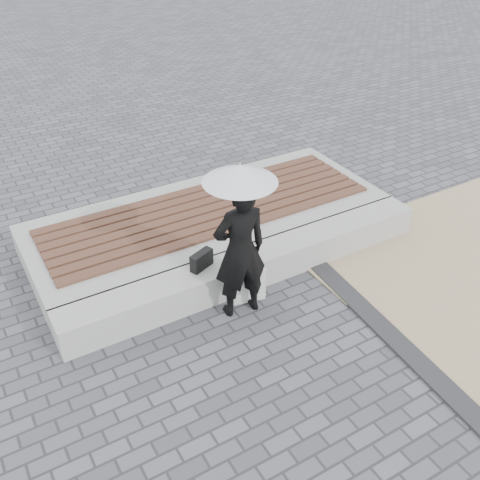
{
  "coord_description": "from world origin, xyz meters",
  "views": [
    {
      "loc": [
        -2.96,
        -3.12,
        4.34
      ],
      "look_at": [
        -0.45,
        1.17,
        1.0
      ],
      "focal_mm": 41.06,
      "sensor_mm": 36.0,
      "label": 1
    }
  ],
  "objects_px": {
    "woman": "(240,250)",
    "parasol": "(240,173)",
    "handbag": "(202,260)",
    "canvas_tote": "(248,284)",
    "seating_ledge": "(253,266)"
  },
  "relations": [
    {
      "from": "woman",
      "to": "parasol",
      "type": "bearing_deg",
      "value": -0.0
    },
    {
      "from": "handbag",
      "to": "canvas_tote",
      "type": "height_order",
      "value": "handbag"
    },
    {
      "from": "handbag",
      "to": "canvas_tote",
      "type": "relative_size",
      "value": 0.72
    },
    {
      "from": "parasol",
      "to": "handbag",
      "type": "distance_m",
      "value": 1.41
    },
    {
      "from": "canvas_tote",
      "to": "seating_ledge",
      "type": "bearing_deg",
      "value": 59.88
    },
    {
      "from": "woman",
      "to": "canvas_tote",
      "type": "relative_size",
      "value": 4.03
    },
    {
      "from": "canvas_tote",
      "to": "parasol",
      "type": "bearing_deg",
      "value": -131.84
    },
    {
      "from": "woman",
      "to": "parasol",
      "type": "height_order",
      "value": "parasol"
    },
    {
      "from": "parasol",
      "to": "handbag",
      "type": "relative_size",
      "value": 3.27
    },
    {
      "from": "seating_ledge",
      "to": "canvas_tote",
      "type": "xyz_separation_m",
      "value": [
        -0.26,
        -0.29,
        0.01
      ]
    },
    {
      "from": "seating_ledge",
      "to": "handbag",
      "type": "height_order",
      "value": "handbag"
    },
    {
      "from": "parasol",
      "to": "canvas_tote",
      "type": "distance_m",
      "value": 1.61
    },
    {
      "from": "parasol",
      "to": "canvas_tote",
      "type": "bearing_deg",
      "value": 36.58
    },
    {
      "from": "parasol",
      "to": "seating_ledge",
      "type": "bearing_deg",
      "value": 43.97
    },
    {
      "from": "seating_ledge",
      "to": "parasol",
      "type": "bearing_deg",
      "value": -136.03
    }
  ]
}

